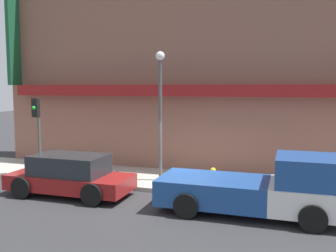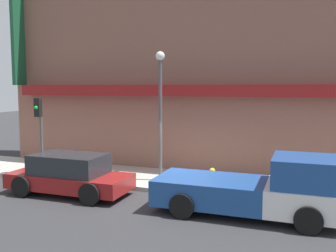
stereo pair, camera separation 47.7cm
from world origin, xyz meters
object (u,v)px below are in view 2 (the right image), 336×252
at_px(street_lamp, 160,100).
at_px(parked_car, 70,175).
at_px(fire_hydrant, 212,178).
at_px(traffic_light, 40,122).
at_px(pickup_truck, 261,189).

bearing_deg(street_lamp, parked_car, -136.09).
bearing_deg(parked_car, fire_hydrant, 22.66).
xyz_separation_m(parked_car, traffic_light, (-2.69, 1.79, 1.69)).
height_order(parked_car, street_lamp, street_lamp).
xyz_separation_m(pickup_truck, fire_hydrant, (-1.96, 1.98, -0.29)).
relative_size(street_lamp, traffic_light, 1.57).
bearing_deg(pickup_truck, traffic_light, 169.50).
distance_m(pickup_truck, street_lamp, 5.52).
bearing_deg(fire_hydrant, parked_car, -157.76).
bearing_deg(pickup_truck, parked_car, -179.78).
relative_size(pickup_truck, fire_hydrant, 7.39).
relative_size(parked_car, fire_hydrant, 5.84).
xyz_separation_m(parked_car, street_lamp, (2.58, 2.49, 2.66)).
bearing_deg(traffic_light, fire_hydrant, 1.38).
xyz_separation_m(pickup_truck, street_lamp, (-4.21, 2.49, 2.56)).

